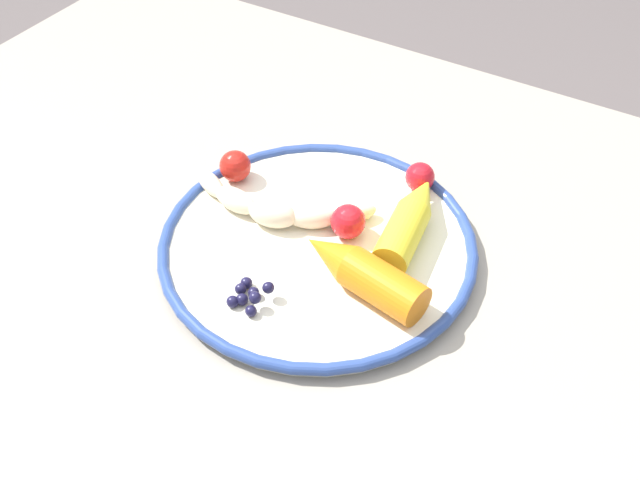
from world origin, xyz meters
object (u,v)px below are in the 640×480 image
object	(u,v)px
carrot_orange	(361,272)
tomato_near	(420,177)
blueberry_pile	(249,295)
tomato_mid	(235,166)
banana	(275,207)
carrot_yellow	(410,219)
tomato_far	(348,222)
plate	(320,242)
dining_table	(277,287)

from	to	relation	value
carrot_orange	tomato_near	xyz separation A→B (m)	(0.01, -0.16, -0.00)
blueberry_pile	tomato_mid	xyz separation A→B (m)	(0.12, -0.14, 0.01)
banana	carrot_yellow	world-z (taller)	carrot_yellow
tomato_far	tomato_mid	bearing A→B (deg)	-5.67
banana	carrot_orange	distance (m)	0.13
plate	blueberry_pile	bearing A→B (deg)	81.31
carrot_yellow	tomato_far	size ratio (longest dim) A/B	3.83
tomato_near	plate	bearing A→B (deg)	67.64
carrot_yellow	tomato_mid	world-z (taller)	carrot_yellow
banana	carrot_orange	world-z (taller)	carrot_orange
plate	carrot_orange	world-z (taller)	carrot_orange
tomato_near	carrot_orange	bearing A→B (deg)	95.10
dining_table	plate	bearing A→B (deg)	-175.24
carrot_yellow	carrot_orange	bearing A→B (deg)	85.79
blueberry_pile	tomato_far	bearing A→B (deg)	-105.96
banana	tomato_mid	size ratio (longest dim) A/B	5.98
blueberry_pile	tomato_near	bearing A→B (deg)	-106.40
plate	tomato_mid	size ratio (longest dim) A/B	9.28
banana	blueberry_pile	world-z (taller)	banana
carrot_orange	tomato_mid	bearing A→B (deg)	-20.07
banana	tomato_near	xyz separation A→B (m)	(-0.11, -0.12, 0.00)
banana	blueberry_pile	xyz separation A→B (m)	(-0.04, 0.11, -0.00)
carrot_yellow	tomato_near	xyz separation A→B (m)	(0.02, -0.07, -0.00)
banana	tomato_mid	world-z (taller)	tomato_mid
tomato_near	blueberry_pile	bearing A→B (deg)	73.60
dining_table	tomato_mid	world-z (taller)	tomato_mid
carrot_orange	carrot_yellow	world-z (taller)	carrot_orange
tomato_far	tomato_near	bearing A→B (deg)	-106.92
banana	tomato_near	world-z (taller)	tomato_near
carrot_yellow	tomato_near	distance (m)	0.07
plate	tomato_mid	bearing A→B (deg)	-15.73
carrot_orange	carrot_yellow	size ratio (longest dim) A/B	1.01
blueberry_pile	tomato_mid	size ratio (longest dim) A/B	1.08
carrot_yellow	tomato_mid	bearing A→B (deg)	5.42
banana	tomato_far	size ratio (longest dim) A/B	5.83
dining_table	blueberry_pile	distance (m)	0.15
dining_table	carrot_yellow	xyz separation A→B (m)	(-0.13, -0.06, 0.12)
blueberry_pile	tomato_near	world-z (taller)	tomato_near
plate	blueberry_pile	distance (m)	0.11
dining_table	tomato_near	world-z (taller)	tomato_near
banana	carrot_orange	xyz separation A→B (m)	(-0.13, 0.04, 0.01)
plate	tomato_mid	xyz separation A→B (m)	(0.13, -0.04, 0.02)
blueberry_pile	tomato_far	xyz separation A→B (m)	(-0.04, -0.13, 0.01)
tomato_mid	carrot_yellow	bearing A→B (deg)	-174.58
tomato_far	carrot_yellow	bearing A→B (deg)	-146.91
banana	tomato_near	size ratio (longest dim) A/B	6.51
banana	carrot_yellow	size ratio (longest dim) A/B	1.52
carrot_orange	tomato_far	world-z (taller)	carrot_orange
dining_table	plate	distance (m)	0.11
tomato_mid	tomato_far	world-z (taller)	same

